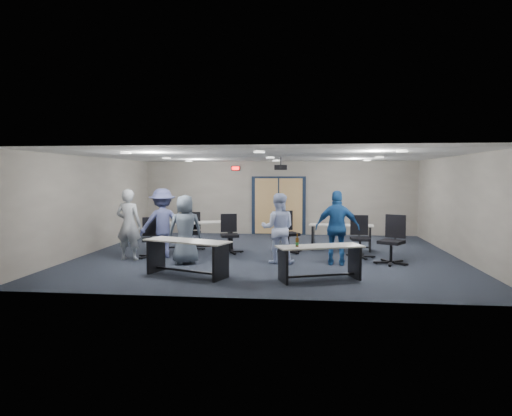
# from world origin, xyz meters

# --- Properties ---
(floor) EXTENTS (10.00, 10.00, 0.00)m
(floor) POSITION_xyz_m (0.00, 0.00, 0.00)
(floor) COLOR #1B222B
(floor) RESTS_ON ground
(back_wall) EXTENTS (10.00, 0.04, 2.70)m
(back_wall) POSITION_xyz_m (0.00, 4.50, 1.35)
(back_wall) COLOR gray
(back_wall) RESTS_ON floor
(front_wall) EXTENTS (10.00, 0.04, 2.70)m
(front_wall) POSITION_xyz_m (0.00, -4.50, 1.35)
(front_wall) COLOR gray
(front_wall) RESTS_ON floor
(left_wall) EXTENTS (0.04, 9.00, 2.70)m
(left_wall) POSITION_xyz_m (-5.00, 0.00, 1.35)
(left_wall) COLOR gray
(left_wall) RESTS_ON floor
(right_wall) EXTENTS (0.04, 9.00, 2.70)m
(right_wall) POSITION_xyz_m (5.00, 0.00, 1.35)
(right_wall) COLOR gray
(right_wall) RESTS_ON floor
(ceiling) EXTENTS (10.00, 9.00, 0.04)m
(ceiling) POSITION_xyz_m (0.00, 0.00, 2.70)
(ceiling) COLOR silver
(ceiling) RESTS_ON back_wall
(double_door) EXTENTS (2.00, 0.07, 2.20)m
(double_door) POSITION_xyz_m (0.00, 4.46, 1.05)
(double_door) COLOR black
(double_door) RESTS_ON back_wall
(exit_sign) EXTENTS (0.32, 0.07, 0.18)m
(exit_sign) POSITION_xyz_m (-1.60, 4.44, 2.45)
(exit_sign) COLOR black
(exit_sign) RESTS_ON back_wall
(ceiling_projector) EXTENTS (0.35, 0.32, 0.37)m
(ceiling_projector) POSITION_xyz_m (0.30, 0.50, 2.40)
(ceiling_projector) COLOR black
(ceiling_projector) RESTS_ON ceiling
(ceiling_can_lights) EXTENTS (6.24, 5.74, 0.02)m
(ceiling_can_lights) POSITION_xyz_m (0.00, 0.25, 2.67)
(ceiling_can_lights) COLOR white
(ceiling_can_lights) RESTS_ON ceiling
(table_front_left) EXTENTS (2.02, 1.28, 0.78)m
(table_front_left) POSITION_xyz_m (-1.54, -2.82, 0.53)
(table_front_left) COLOR #A5A39B
(table_front_left) RESTS_ON floor
(table_front_right) EXTENTS (1.88, 1.18, 0.99)m
(table_front_right) POSITION_xyz_m (1.29, -2.94, 0.50)
(table_front_right) COLOR #A5A39B
(table_front_right) RESTS_ON floor
(table_back_left) EXTENTS (2.15, 1.32, 0.83)m
(table_back_left) POSITION_xyz_m (-2.07, 0.56, 0.57)
(table_back_left) COLOR #A5A39B
(table_back_left) RESTS_ON floor
(table_back_right) EXTENTS (1.89, 0.79, 0.87)m
(table_back_right) POSITION_xyz_m (2.04, 1.05, 0.51)
(table_back_right) COLOR #A5A39B
(table_back_right) RESTS_ON floor
(chair_back_a) EXTENTS (0.78, 0.78, 1.10)m
(chair_back_a) POSITION_xyz_m (-2.29, 0.56, 0.55)
(chair_back_a) COLOR black
(chair_back_a) RESTS_ON floor
(chair_back_b) EXTENTS (0.85, 0.85, 1.09)m
(chair_back_b) POSITION_xyz_m (-1.11, 0.14, 0.55)
(chair_back_b) COLOR black
(chair_back_b) RESTS_ON floor
(chair_back_c) EXTENTS (1.00, 1.00, 1.17)m
(chair_back_c) POSITION_xyz_m (0.52, 0.38, 0.59)
(chair_back_c) COLOR black
(chair_back_c) RESTS_ON floor
(chair_back_d) EXTENTS (0.71, 0.71, 1.12)m
(chair_back_d) POSITION_xyz_m (2.44, -0.22, 0.56)
(chair_back_d) COLOR black
(chair_back_d) RESTS_ON floor
(chair_loose_left) EXTENTS (0.85, 0.85, 1.06)m
(chair_loose_left) POSITION_xyz_m (-3.05, -0.79, 0.53)
(chair_loose_left) COLOR black
(chair_loose_left) RESTS_ON floor
(chair_loose_right) EXTENTS (1.04, 1.04, 1.20)m
(chair_loose_right) POSITION_xyz_m (3.09, -1.02, 0.60)
(chair_loose_right) COLOR black
(chair_loose_right) RESTS_ON floor
(person_gray) EXTENTS (0.70, 0.49, 1.83)m
(person_gray) POSITION_xyz_m (-3.51, -1.15, 0.92)
(person_gray) COLOR #989EA6
(person_gray) RESTS_ON floor
(person_plaid) EXTENTS (0.98, 0.82, 1.70)m
(person_plaid) POSITION_xyz_m (-1.93, -1.50, 0.85)
(person_plaid) COLOR #4E5A6B
(person_plaid) RESTS_ON floor
(person_lightblue) EXTENTS (0.86, 0.68, 1.74)m
(person_lightblue) POSITION_xyz_m (0.33, -1.15, 0.87)
(person_lightblue) COLOR #B7C7F3
(person_lightblue) RESTS_ON floor
(person_navy) EXTENTS (1.09, 0.52, 1.81)m
(person_navy) POSITION_xyz_m (1.77, -1.22, 0.91)
(person_navy) COLOR navy
(person_navy) RESTS_ON floor
(person_back) EXTENTS (1.36, 1.10, 1.83)m
(person_back) POSITION_xyz_m (-2.76, -0.72, 0.92)
(person_back) COLOR #434A7A
(person_back) RESTS_ON floor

